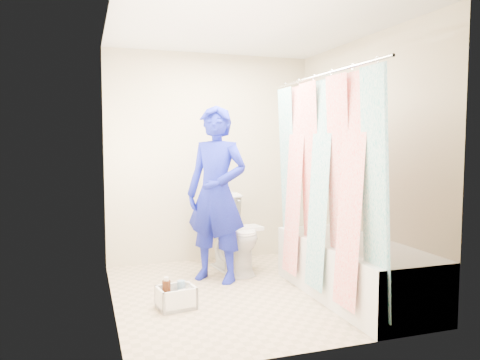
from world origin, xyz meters
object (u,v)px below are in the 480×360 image
object	(u,v)px
toilet	(233,233)
plumber	(216,194)
bathtub	(353,268)
cleaning_caddy	(177,298)

from	to	relation	value
toilet	plumber	distance (m)	0.60
toilet	plumber	world-z (taller)	plumber
bathtub	toilet	distance (m)	1.39
bathtub	cleaning_caddy	world-z (taller)	bathtub
bathtub	cleaning_caddy	size ratio (longest dim) A/B	5.22
plumber	cleaning_caddy	distance (m)	1.15
bathtub	plumber	world-z (taller)	plumber
plumber	toilet	bearing A→B (deg)	89.60
plumber	cleaning_caddy	size ratio (longest dim) A/B	5.19
toilet	plumber	xyz separation A→B (m)	(-0.26, -0.28, 0.46)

